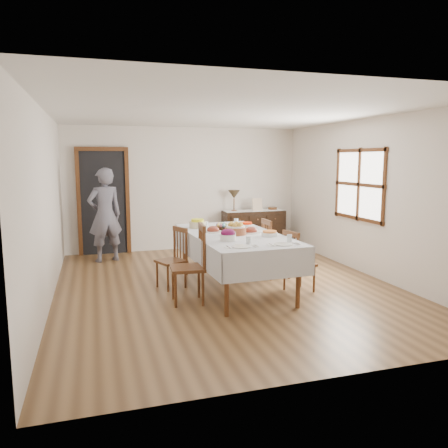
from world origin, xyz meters
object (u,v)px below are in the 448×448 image
object	(u,v)px
chair_left_far	(174,257)
person	(105,212)
chair_right_far	(274,248)
chair_right_near	(297,261)
table_lamp	(234,195)
dining_table	(235,240)
chair_left_near	(192,263)
sideboard	(254,229)

from	to	relation	value
chair_left_far	person	distance (m)	2.32
chair_right_far	chair_left_far	bearing A→B (deg)	93.14
chair_right_near	table_lamp	bearing A→B (deg)	-14.73
chair_left_far	person	bearing A→B (deg)	-178.28
chair_left_far	person	world-z (taller)	person
dining_table	chair_left_near	distance (m)	0.87
chair_left_near	person	distance (m)	3.06
chair_right_near	chair_right_far	xyz separation A→B (m)	(-0.01, 0.83, 0.03)
person	chair_left_near	bearing A→B (deg)	93.14
sideboard	table_lamp	distance (m)	0.88
dining_table	chair_left_near	xyz separation A→B (m)	(-0.74, -0.40, -0.20)
dining_table	chair_right_near	bearing A→B (deg)	-25.87
sideboard	table_lamp	size ratio (longest dim) A/B	2.94
sideboard	table_lamp	xyz separation A→B (m)	(-0.45, 0.02, 0.76)
chair_left_near	sideboard	distance (m)	3.95
chair_right_far	chair_left_near	bearing A→B (deg)	119.21
chair_right_near	chair_right_far	distance (m)	0.83
person	dining_table	bearing A→B (deg)	109.14
chair_right_near	chair_left_far	bearing A→B (deg)	53.13
chair_left_near	table_lamp	size ratio (longest dim) A/B	2.33
chair_left_far	table_lamp	xyz separation A→B (m)	(1.79, 2.56, 0.71)
chair_right_near	dining_table	bearing A→B (deg)	53.46
person	table_lamp	xyz separation A→B (m)	(2.72, 0.49, 0.22)
chair_left_far	chair_right_near	xyz separation A→B (m)	(1.68, -0.75, -0.00)
chair_right_near	person	bearing A→B (deg)	29.96
chair_right_near	table_lamp	distance (m)	3.38
chair_left_far	sideboard	world-z (taller)	chair_left_far
chair_left_near	chair_right_near	world-z (taller)	chair_left_near
chair_left_far	chair_right_far	distance (m)	1.67
chair_left_near	chair_left_far	distance (m)	0.79
dining_table	sideboard	bearing A→B (deg)	62.29
table_lamp	chair_left_near	bearing A→B (deg)	-116.79
chair_right_far	table_lamp	bearing A→B (deg)	-2.46
chair_left_near	sideboard	xyz separation A→B (m)	(2.14, 3.32, -0.13)
sideboard	person	bearing A→B (deg)	-171.60
chair_left_near	chair_right_near	size ratio (longest dim) A/B	1.18
dining_table	table_lamp	distance (m)	3.11
person	sideboard	bearing A→B (deg)	171.57
chair_left_near	table_lamp	bearing A→B (deg)	158.26
dining_table	chair_left_near	size ratio (longest dim) A/B	2.33
sideboard	person	world-z (taller)	person
dining_table	table_lamp	size ratio (longest dim) A/B	5.42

